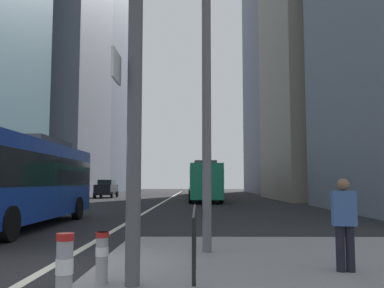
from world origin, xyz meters
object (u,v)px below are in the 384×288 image
(traffic_signal_gantry, at_px, (9,22))
(bollard_left, at_px, (64,272))
(city_bus_blue_oncoming, at_px, (19,177))
(pedestrian_waiting, at_px, (344,220))
(city_bus_red_distant, at_px, (200,181))
(bollard_right, at_px, (102,254))
(car_receding_near, at_px, (203,187))
(city_bus_red_receding, at_px, (204,180))
(car_oncoming_mid, at_px, (106,188))
(street_lamp_post, at_px, (206,21))

(traffic_signal_gantry, bearing_deg, bollard_left, -47.27)
(city_bus_blue_oncoming, distance_m, pedestrian_waiting, 12.08)
(city_bus_blue_oncoming, xyz_separation_m, city_bus_red_distant, (6.85, 40.77, 0.00))
(traffic_signal_gantry, height_order, pedestrian_waiting, traffic_signal_gantry)
(city_bus_red_distant, relative_size, bollard_right, 15.31)
(car_receding_near, bearing_deg, bollard_right, -92.28)
(traffic_signal_gantry, height_order, bollard_right, traffic_signal_gantry)
(city_bus_blue_oncoming, height_order, city_bus_red_receding, same)
(city_bus_blue_oncoming, bearing_deg, car_oncoming_mid, 96.33)
(city_bus_blue_oncoming, distance_m, city_bus_red_distant, 41.34)
(city_bus_blue_oncoming, bearing_deg, car_receding_near, 81.76)
(car_oncoming_mid, xyz_separation_m, traffic_signal_gantry, (6.98, -39.67, 3.11))
(traffic_signal_gantry, distance_m, pedestrian_waiting, 6.30)
(city_bus_red_receding, xyz_separation_m, street_lamp_post, (-0.42, -27.65, 3.45))
(car_receding_near, distance_m, street_lamp_post, 57.77)
(car_oncoming_mid, distance_m, bollard_right, 40.42)
(city_bus_red_receding, bearing_deg, city_bus_blue_oncoming, -108.24)
(bollard_left, bearing_deg, city_bus_blue_oncoming, 115.34)
(city_bus_red_distant, bearing_deg, car_receding_near, 86.72)
(pedestrian_waiting, bearing_deg, car_receding_near, 91.45)
(city_bus_blue_oncoming, relative_size, bollard_left, 11.85)
(city_bus_red_receding, relative_size, car_oncoming_mid, 2.66)
(traffic_signal_gantry, bearing_deg, car_receding_near, 86.34)
(city_bus_red_distant, distance_m, car_receding_near, 10.81)
(city_bus_red_distant, xyz_separation_m, car_oncoming_mid, (-10.24, -10.15, -0.85))
(city_bus_red_receding, height_order, pedestrian_waiting, city_bus_red_receding)
(city_bus_blue_oncoming, distance_m, street_lamp_post, 9.68)
(pedestrian_waiting, bearing_deg, bollard_left, -146.93)
(city_bus_red_distant, height_order, traffic_signal_gantry, traffic_signal_gantry)
(city_bus_red_receding, bearing_deg, traffic_signal_gantry, -96.56)
(street_lamp_post, xyz_separation_m, bollard_left, (-1.66, -4.53, -4.61))
(street_lamp_post, distance_m, bollard_right, 5.73)
(pedestrian_waiting, bearing_deg, car_oncoming_mid, 107.75)
(bollard_left, relative_size, pedestrian_waiting, 0.60)
(city_bus_red_receding, xyz_separation_m, car_oncoming_mid, (-10.50, 9.05, -0.85))
(city_bus_blue_oncoming, height_order, city_bus_red_distant, same)
(city_bus_blue_oncoming, relative_size, city_bus_red_receding, 0.96)
(car_receding_near, height_order, street_lamp_post, street_lamp_post)
(car_receding_near, bearing_deg, city_bus_red_distant, -93.28)
(city_bus_blue_oncoming, relative_size, city_bus_red_distant, 0.96)
(city_bus_red_distant, distance_m, bollard_right, 49.73)
(city_bus_red_receding, bearing_deg, pedestrian_waiting, -86.38)
(pedestrian_waiting, bearing_deg, city_bus_red_distant, 92.50)
(city_bus_blue_oncoming, height_order, bollard_right, city_bus_blue_oncoming)
(bollard_left, xyz_separation_m, bollard_right, (0.03, 1.70, -0.10))
(traffic_signal_gantry, height_order, street_lamp_post, street_lamp_post)
(city_bus_red_receding, bearing_deg, bollard_left, -93.70)
(city_bus_red_receding, relative_size, traffic_signal_gantry, 1.92)
(city_bus_blue_oncoming, relative_size, street_lamp_post, 1.39)
(car_oncoming_mid, bearing_deg, city_bus_red_receding, -40.75)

